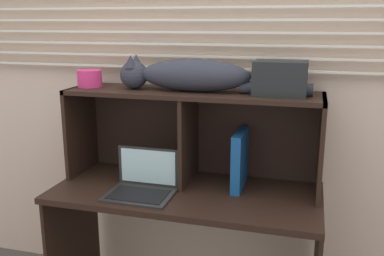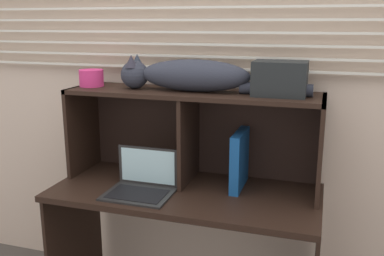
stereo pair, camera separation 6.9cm
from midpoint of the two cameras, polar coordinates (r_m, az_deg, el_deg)
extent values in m
cube|color=beige|center=(2.33, 0.59, 7.34)|extent=(4.40, 0.04, 2.50)
cube|color=silver|center=(2.28, 0.26, 7.92)|extent=(3.33, 0.02, 0.01)
cube|color=silver|center=(2.28, 0.26, 9.47)|extent=(3.33, 0.02, 0.01)
cube|color=silver|center=(2.27, 0.26, 11.03)|extent=(3.33, 0.02, 0.01)
cube|color=silver|center=(2.27, 0.26, 12.59)|extent=(3.33, 0.02, 0.01)
cube|color=silver|center=(2.27, 0.27, 14.16)|extent=(3.33, 0.02, 0.01)
cube|color=silver|center=(2.27, 0.27, 15.72)|extent=(3.33, 0.02, 0.01)
cube|color=black|center=(2.16, -1.79, -8.58)|extent=(1.32, 0.59, 0.03)
cube|color=black|center=(2.56, -16.17, -14.06)|extent=(0.02, 0.53, 0.68)
cube|color=black|center=(2.14, -0.93, 4.61)|extent=(1.28, 0.33, 0.02)
cube|color=black|center=(2.44, -15.29, -0.18)|extent=(0.02, 0.33, 0.48)
cube|color=black|center=(2.10, 15.85, -2.44)|extent=(0.02, 0.33, 0.48)
cube|color=black|center=(2.19, -1.35, -1.52)|extent=(0.02, 0.31, 0.45)
cube|color=black|center=(2.34, 0.22, -0.28)|extent=(1.28, 0.01, 0.48)
ellipsoid|color=#2C303C|center=(2.12, -0.60, 6.99)|extent=(0.56, 0.17, 0.16)
sphere|color=#2C303C|center=(2.23, -8.60, 6.99)|extent=(0.14, 0.14, 0.14)
cone|color=#2C2B37|center=(2.19, -9.05, 8.72)|extent=(0.06, 0.06, 0.06)
cone|color=#2B323E|center=(2.26, -8.30, 8.89)|extent=(0.06, 0.06, 0.06)
cylinder|color=#2C303C|center=(2.05, 10.14, 5.16)|extent=(0.34, 0.06, 0.06)
cube|color=#252525|center=(2.10, -7.92, -8.77)|extent=(0.32, 0.25, 0.01)
cube|color=#252525|center=(2.17, -6.73, -5.09)|extent=(0.32, 0.01, 0.20)
cube|color=#B2E0EA|center=(2.17, -6.77, -5.13)|extent=(0.29, 0.00, 0.17)
cube|color=black|center=(2.09, -8.06, -8.73)|extent=(0.27, 0.17, 0.00)
cube|color=#144B90|center=(2.16, 5.45, -4.16)|extent=(0.05, 0.26, 0.29)
cube|color=gray|center=(2.33, -6.48, -6.40)|extent=(0.16, 0.23, 0.01)
cube|color=#466A4D|center=(2.32, -6.67, -6.00)|extent=(0.16, 0.23, 0.02)
cube|color=tan|center=(2.32, -6.46, -5.52)|extent=(0.16, 0.23, 0.02)
cylinder|color=#DB337A|center=(2.35, -14.25, 6.39)|extent=(0.13, 0.13, 0.09)
cube|color=black|center=(2.04, 10.68, 6.53)|extent=(0.25, 0.18, 0.16)
camera|label=1|loc=(0.03, -90.91, -0.23)|focal=40.19mm
camera|label=2|loc=(0.03, 89.09, 0.23)|focal=40.19mm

